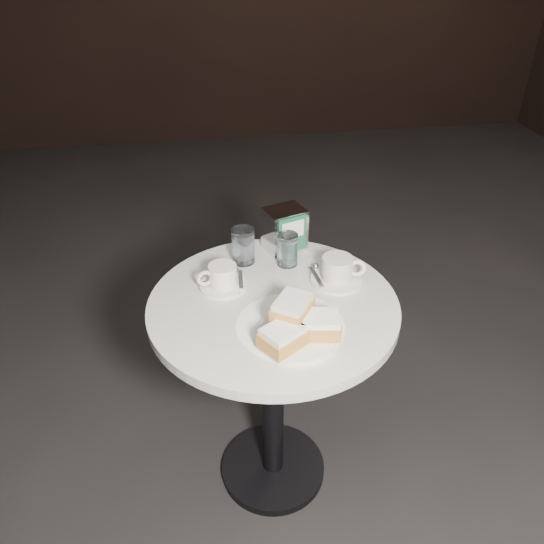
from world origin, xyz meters
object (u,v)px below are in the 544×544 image
(cafe_table, at_px, (273,355))
(water_glass_left, at_px, (243,246))
(beignet_plate, at_px, (298,327))
(coffee_cup_left, at_px, (222,278))
(napkin_dispenser, at_px, (285,229))
(water_glass_right, at_px, (287,250))
(coffee_cup_right, at_px, (337,271))

(cafe_table, distance_m, water_glass_left, 0.34)
(cafe_table, bearing_deg, beignet_plate, -78.47)
(coffee_cup_left, height_order, napkin_dispenser, napkin_dispenser)
(water_glass_left, distance_m, napkin_dispenser, 0.15)
(coffee_cup_left, relative_size, water_glass_left, 1.42)
(beignet_plate, relative_size, water_glass_left, 2.26)
(beignet_plate, height_order, water_glass_right, same)
(coffee_cup_right, xyz_separation_m, water_glass_left, (-0.26, 0.15, 0.02))
(beignet_plate, xyz_separation_m, coffee_cup_right, (0.17, 0.24, -0.00))
(water_glass_right, bearing_deg, beignet_plate, -96.58)
(cafe_table, relative_size, coffee_cup_left, 4.63)
(napkin_dispenser, bearing_deg, water_glass_right, -113.46)
(cafe_table, relative_size, water_glass_right, 7.26)
(beignet_plate, height_order, coffee_cup_left, beignet_plate)
(cafe_table, height_order, coffee_cup_left, coffee_cup_left)
(cafe_table, height_order, coffee_cup_right, coffee_cup_right)
(water_glass_left, height_order, napkin_dispenser, napkin_dispenser)
(beignet_plate, relative_size, coffee_cup_left, 1.59)
(coffee_cup_left, xyz_separation_m, water_glass_right, (0.21, 0.09, 0.02))
(coffee_cup_left, xyz_separation_m, coffee_cup_right, (0.33, -0.03, 0.00))
(napkin_dispenser, bearing_deg, coffee_cup_right, -78.62)
(coffee_cup_left, relative_size, napkin_dispenser, 1.12)
(cafe_table, bearing_deg, coffee_cup_right, 19.07)
(cafe_table, distance_m, napkin_dispenser, 0.39)
(beignet_plate, distance_m, water_glass_left, 0.40)
(beignet_plate, height_order, napkin_dispenser, napkin_dispenser)
(water_glass_left, bearing_deg, coffee_cup_left, -120.91)
(cafe_table, distance_m, coffee_cup_right, 0.32)
(beignet_plate, xyz_separation_m, water_glass_left, (-0.09, 0.39, 0.02))
(coffee_cup_left, height_order, coffee_cup_right, coffee_cup_right)
(beignet_plate, distance_m, napkin_dispenser, 0.45)
(cafe_table, bearing_deg, water_glass_left, 104.35)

